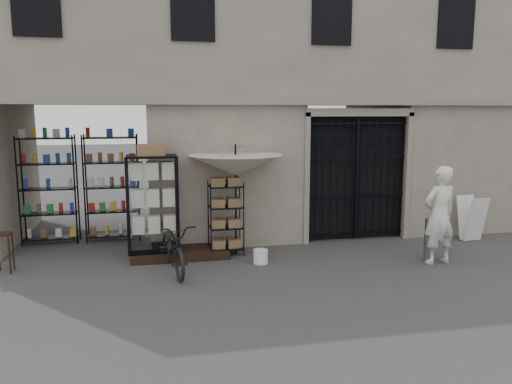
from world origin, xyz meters
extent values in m
plane|color=black|center=(0.00, 0.00, 0.00)|extent=(80.00, 80.00, 0.00)
cube|color=gray|center=(0.00, 4.00, 4.50)|extent=(14.00, 4.00, 9.00)
cube|color=black|center=(-4.50, 2.80, 1.50)|extent=(3.00, 1.70, 3.00)
cube|color=black|center=(-4.55, 3.30, 1.25)|extent=(2.70, 0.50, 2.50)
cube|color=black|center=(1.75, 2.28, 1.50)|extent=(2.50, 0.06, 3.00)
cube|color=black|center=(1.75, 2.12, 1.45)|extent=(0.05, 0.05, 2.80)
cube|color=black|center=(-2.40, 1.55, 0.07)|extent=(2.00, 0.90, 0.15)
cube|color=black|center=(-2.93, 1.59, 0.21)|extent=(1.15, 0.94, 0.11)
cube|color=silver|center=(-3.04, 1.30, 1.15)|extent=(0.87, 0.36, 1.86)
cube|color=silver|center=(-2.93, 1.59, 1.04)|extent=(0.95, 0.72, 1.55)
cube|color=olive|center=(-2.93, 1.59, 2.20)|extent=(0.67, 0.60, 0.22)
cube|color=black|center=(-1.43, 1.54, 0.78)|extent=(0.81, 0.69, 1.57)
cube|color=olive|center=(-1.43, 1.54, 0.73)|extent=(0.69, 0.57, 1.18)
cylinder|color=black|center=(-1.21, 1.53, 1.18)|extent=(0.05, 0.05, 2.35)
imported|color=beige|center=(-1.21, 1.53, 2.03)|extent=(2.03, 2.05, 1.58)
cylinder|color=white|center=(-0.84, 0.76, 0.14)|extent=(0.36, 0.36, 0.28)
imported|color=black|center=(-2.58, 0.59, 0.00)|extent=(0.80, 1.07, 1.86)
cylinder|color=black|center=(-5.71, 1.19, 0.75)|extent=(0.48, 0.48, 0.04)
cube|color=black|center=(-5.71, 1.19, 0.38)|extent=(0.37, 0.37, 0.75)
cylinder|color=slate|center=(2.55, 0.24, 0.44)|extent=(0.20, 0.20, 0.87)
imported|color=silver|center=(2.65, 0.05, 0.00)|extent=(1.04, 2.06, 0.47)
cube|color=silver|center=(4.42, 1.32, 0.54)|extent=(0.51, 0.29, 1.04)
cube|color=silver|center=(4.39, 1.64, 0.54)|extent=(0.51, 0.29, 1.04)
camera|label=1|loc=(-2.93, -8.69, 3.01)|focal=35.00mm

